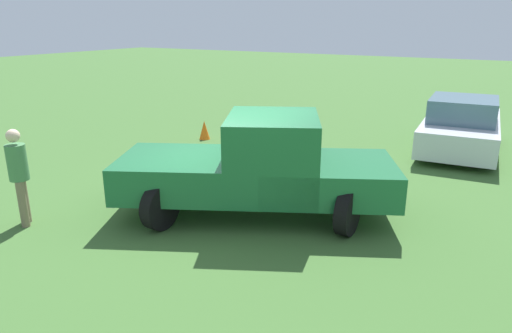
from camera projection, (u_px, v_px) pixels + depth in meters
The scene contains 5 objects.
ground_plane at pixel (240, 207), 8.80m from camera, with size 80.00×80.00×0.00m, color #3D662D.
pickup_truck at pixel (263, 164), 8.22m from camera, with size 3.77×5.18×1.82m.
sedan_near at pixel (461, 126), 12.46m from camera, with size 4.46×2.10×1.45m.
person_bystander at pixel (19, 172), 7.77m from camera, with size 0.45×0.45×1.69m.
traffic_cone at pixel (204, 130), 13.74m from camera, with size 0.32×0.32×0.55m, color orange.
Camera 1 is at (6.93, 4.32, 3.38)m, focal length 32.48 mm.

